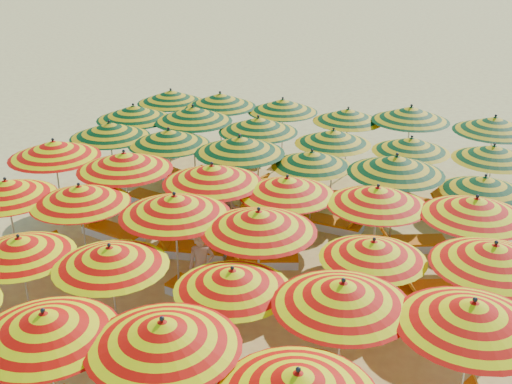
{
  "coord_description": "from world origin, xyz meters",
  "views": [
    {
      "loc": [
        4.65,
        -12.85,
        7.65
      ],
      "look_at": [
        0.0,
        0.5,
        1.6
      ],
      "focal_mm": 45.0,
      "sensor_mm": 36.0,
      "label": 1
    }
  ],
  "objects_px": {
    "umbrella_20": "(212,174)",
    "lounger_14": "(332,224)",
    "umbrella_30": "(134,112)",
    "lounger_7": "(205,293)",
    "lounger_9": "(190,249)",
    "umbrella_21": "(287,186)",
    "umbrella_29": "(485,184)",
    "lounger_6": "(70,263)",
    "umbrella_35": "(493,153)",
    "lounger_25": "(506,194)",
    "lounger_20": "(427,206)",
    "umbrella_25": "(169,137)",
    "umbrella_10": "(343,294)",
    "umbrella_26": "(240,145)",
    "umbrella_31": "(193,114)",
    "lounger_15": "(410,243)",
    "umbrella_2": "(45,324)",
    "umbrella_38": "(283,106)",
    "lounger_10": "(260,259)",
    "lounger_13": "(226,211)",
    "umbrella_3": "(163,334)",
    "umbrella_27": "(312,159)",
    "umbrella_19": "(124,161)",
    "umbrella_17": "(494,255)",
    "umbrella_8": "(110,257)",
    "lounger_16": "(496,255)",
    "umbrella_28": "(396,165)",
    "umbrella_14": "(175,205)",
    "lounger_19": "(352,197)",
    "umbrella_7": "(20,247)",
    "umbrella_33": "(333,137)",
    "umbrella_12": "(6,189)",
    "lounger_18": "(243,186)",
    "umbrella_32": "(258,125)",
    "lounger_22": "(164,148)",
    "umbrella_24": "(110,130)",
    "lounger_17": "(179,177)",
    "beachgoer_b": "(232,204)",
    "lounger_11": "(435,290)",
    "umbrella_39": "(348,115)",
    "umbrella_41": "(495,124)",
    "lounger_12": "(156,200)",
    "lounger_23": "(238,160)",
    "umbrella_22": "(377,196)",
    "umbrella_13": "(80,195)",
    "umbrella_37": "(220,100)",
    "lounger_8": "(112,231)",
    "umbrella_18": "(54,149)",
    "beachgoer_a": "(202,266)",
    "umbrella_11": "(473,314)"
  },
  "relations": [
    {
      "from": "umbrella_20",
      "to": "lounger_14",
      "type": "distance_m",
      "value": 3.98
    },
    {
      "from": "umbrella_30",
      "to": "lounger_7",
      "type": "bearing_deg",
      "value": -50.35
    },
    {
      "from": "lounger_9",
      "to": "lounger_7",
      "type": "bearing_deg",
      "value": 114.82
    },
    {
      "from": "umbrella_21",
      "to": "umbrella_29",
      "type": "xyz_separation_m",
      "value": [
        4.24,
        1.95,
        -0.15
      ]
    },
    {
      "from": "lounger_6",
      "to": "umbrella_35",
      "type": "bearing_deg",
      "value": -128.65
    },
    {
      "from": "lounger_25",
      "to": "lounger_20",
      "type": "bearing_deg",
      "value": -117.7
    },
    {
      "from": "umbrella_25",
      "to": "umbrella_10",
      "type": "bearing_deg",
      "value": -45.57
    },
    {
      "from": "umbrella_26",
      "to": "lounger_7",
      "type": "height_order",
      "value": "umbrella_26"
    },
    {
      "from": "umbrella_20",
      "to": "umbrella_35",
      "type": "xyz_separation_m",
      "value": [
        6.19,
        4.31,
        -0.2
      ]
    },
    {
      "from": "umbrella_31",
      "to": "lounger_15",
      "type": "height_order",
      "value": "umbrella_31"
    },
    {
      "from": "umbrella_2",
      "to": "umbrella_38",
      "type": "bearing_deg",
      "value": 90.77
    },
    {
      "from": "umbrella_31",
      "to": "lounger_10",
      "type": "height_order",
      "value": "umbrella_31"
    },
    {
      "from": "lounger_13",
      "to": "umbrella_3",
      "type": "bearing_deg",
      "value": -57.12
    },
    {
      "from": "umbrella_27",
      "to": "umbrella_19",
      "type": "bearing_deg",
      "value": -150.88
    },
    {
      "from": "umbrella_17",
      "to": "umbrella_8",
      "type": "bearing_deg",
      "value": -162.19
    },
    {
      "from": "umbrella_10",
      "to": "lounger_16",
      "type": "bearing_deg",
      "value": 66.95
    },
    {
      "from": "umbrella_26",
      "to": "umbrella_28",
      "type": "relative_size",
      "value": 1.05
    },
    {
      "from": "umbrella_14",
      "to": "lounger_19",
      "type": "xyz_separation_m",
      "value": [
        2.58,
        6.23,
        -2.04
      ]
    },
    {
      "from": "umbrella_7",
      "to": "umbrella_33",
      "type": "relative_size",
      "value": 1.07
    },
    {
      "from": "lounger_13",
      "to": "umbrella_2",
      "type": "bearing_deg",
      "value": -69.45
    },
    {
      "from": "umbrella_12",
      "to": "lounger_18",
      "type": "bearing_deg",
      "value": 61.62
    },
    {
      "from": "umbrella_32",
      "to": "lounger_22",
      "type": "distance_m",
      "value": 5.33
    },
    {
      "from": "lounger_7",
      "to": "umbrella_19",
      "type": "bearing_deg",
      "value": 159.1
    },
    {
      "from": "lounger_9",
      "to": "umbrella_24",
      "type": "bearing_deg",
      "value": -43.51
    },
    {
      "from": "lounger_17",
      "to": "beachgoer_b",
      "type": "distance_m",
      "value": 3.95
    },
    {
      "from": "umbrella_32",
      "to": "lounger_11",
      "type": "height_order",
      "value": "umbrella_32"
    },
    {
      "from": "umbrella_39",
      "to": "umbrella_41",
      "type": "distance_m",
      "value": 4.28
    },
    {
      "from": "umbrella_2",
      "to": "lounger_12",
      "type": "xyz_separation_m",
      "value": [
        -2.69,
        8.5,
        -1.94
      ]
    },
    {
      "from": "lounger_11",
      "to": "lounger_17",
      "type": "relative_size",
      "value": 1.0
    },
    {
      "from": "umbrella_38",
      "to": "beachgoer_b",
      "type": "relative_size",
      "value": 1.58
    },
    {
      "from": "lounger_15",
      "to": "lounger_23",
      "type": "distance_m",
      "value": 7.45
    },
    {
      "from": "umbrella_20",
      "to": "umbrella_29",
      "type": "bearing_deg",
      "value": 19.14
    },
    {
      "from": "umbrella_22",
      "to": "umbrella_29",
      "type": "relative_size",
      "value": 0.93
    },
    {
      "from": "umbrella_13",
      "to": "umbrella_24",
      "type": "relative_size",
      "value": 1.2
    },
    {
      "from": "umbrella_3",
      "to": "umbrella_29",
      "type": "xyz_separation_m",
      "value": [
        4.29,
        8.01,
        -0.23
      ]
    },
    {
      "from": "umbrella_37",
      "to": "umbrella_39",
      "type": "bearing_deg",
      "value": 2.3
    },
    {
      "from": "umbrella_27",
      "to": "lounger_8",
      "type": "height_order",
      "value": "umbrella_27"
    },
    {
      "from": "umbrella_10",
      "to": "umbrella_41",
      "type": "distance_m",
      "value": 10.54
    },
    {
      "from": "umbrella_28",
      "to": "umbrella_32",
      "type": "relative_size",
      "value": 1.01
    },
    {
      "from": "lounger_8",
      "to": "umbrella_18",
      "type": "bearing_deg",
      "value": 8.83
    },
    {
      "from": "umbrella_35",
      "to": "umbrella_38",
      "type": "relative_size",
      "value": 1.01
    },
    {
      "from": "umbrella_8",
      "to": "umbrella_22",
      "type": "height_order",
      "value": "umbrella_22"
    },
    {
      "from": "umbrella_2",
      "to": "lounger_10",
      "type": "xyz_separation_m",
      "value": [
        1.26,
        6.24,
        -1.94
      ]
    },
    {
      "from": "lounger_9",
      "to": "lounger_17",
      "type": "bearing_deg",
      "value": -70.27
    },
    {
      "from": "umbrella_38",
      "to": "beachgoer_a",
      "type": "bearing_deg",
      "value": -85.01
    },
    {
      "from": "umbrella_35",
      "to": "umbrella_37",
      "type": "height_order",
      "value": "umbrella_37"
    },
    {
      "from": "lounger_19",
      "to": "beachgoer_b",
      "type": "bearing_deg",
      "value": -149.84
    },
    {
      "from": "umbrella_18",
      "to": "umbrella_31",
      "type": "xyz_separation_m",
      "value": [
        2.08,
        4.03,
        0.02
      ]
    },
    {
      "from": "umbrella_20",
      "to": "lounger_13",
      "type": "distance_m",
      "value": 3.11
    },
    {
      "from": "umbrella_21",
      "to": "umbrella_11",
      "type": "bearing_deg",
      "value": -44.9
    }
  ]
}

